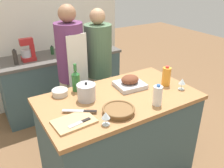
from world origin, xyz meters
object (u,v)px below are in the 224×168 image
mixing_bowl (60,92)px  milk_jug (158,95)px  wine_glass_left (182,82)px  person_cook_guest (99,66)px  wicker_basket (119,110)px  knife_chef (81,111)px  cutting_board (74,122)px  stand_mixer (28,51)px  condiment_bottle_tall (15,57)px  stock_pot (86,92)px  person_cook_aproned (72,69)px  wine_glass_right (106,116)px  wine_bottle_green (76,80)px  condiment_bottle_short (52,50)px  knife_paring (80,122)px  roasting_pan (130,83)px  juice_jug (166,76)px

mixing_bowl → milk_jug: 0.91m
wine_glass_left → person_cook_guest: person_cook_guest is taller
wicker_basket → knife_chef: size_ratio=1.07×
cutting_board → stand_mixer: bearing=87.4°
wicker_basket → condiment_bottle_tall: 1.81m
stock_pot → person_cook_aproned: bearing=77.9°
stand_mixer → person_cook_guest: size_ratio=0.19×
mixing_bowl → stock_pot: bearing=-48.6°
stock_pot → wine_glass_right: (-0.04, -0.43, 0.00)m
stock_pot → knife_chef: bearing=-128.1°
wine_bottle_green → stand_mixer: (-0.16, 1.25, -0.03)m
stock_pot → condiment_bottle_tall: bearing=103.9°
wicker_basket → wine_bottle_green: 0.58m
wine_glass_right → stand_mixer: size_ratio=0.36×
stand_mixer → milk_jug: bearing=-70.6°
condiment_bottle_short → person_cook_aproned: (-0.04, -0.82, -0.01)m
person_cook_guest → knife_paring: bearing=-128.1°
wine_bottle_green → person_cook_aproned: bearing=72.5°
roasting_pan → wicker_basket: 0.50m
person_cook_guest → wine_glass_left: bearing=-75.6°
knife_paring → condiment_bottle_tall: 1.73m
mixing_bowl → milk_jug: bearing=-42.1°
knife_paring → stand_mixer: (0.05, 1.79, 0.06)m
juice_jug → stand_mixer: 1.89m
roasting_pan → condiment_bottle_short: bearing=100.7°
cutting_board → stock_pot: stock_pot is taller
juice_jug → condiment_bottle_short: (-0.64, 1.70, -0.08)m
stock_pot → stand_mixer: bearing=96.5°
cutting_board → knife_paring: 0.06m
wine_glass_right → knife_chef: bearing=111.5°
condiment_bottle_tall → condiment_bottle_short: (0.54, 0.15, -0.04)m
wicker_basket → knife_paring: 0.34m
condiment_bottle_tall → stand_mixer: bearing=19.6°
person_cook_aproned → stock_pot: bearing=-111.7°
wine_glass_left → stock_pot: bearing=161.4°
roasting_pan → knife_chef: 0.66m
juice_jug → condiment_bottle_short: 1.82m
knife_chef → milk_jug: bearing=-19.4°
wicker_basket → knife_paring: (-0.34, 0.01, -0.01)m
stock_pot → mixing_bowl: size_ratio=1.14×
person_cook_aproned → roasting_pan: bearing=-75.4°
wine_bottle_green → stock_pot: bearing=-88.6°
condiment_bottle_tall → person_cook_guest: size_ratio=0.13×
person_cook_aproned → milk_jug: bearing=-83.3°
knife_chef → cutting_board: bearing=-136.3°
mixing_bowl → knife_paring: mixing_bowl is taller
mixing_bowl → juice_jug: (1.01, -0.35, 0.06)m
milk_jug → knife_chef: milk_jug is taller
cutting_board → stand_mixer: (0.08, 1.74, 0.07)m
person_cook_aproned → wine_glass_right: bearing=-109.5°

